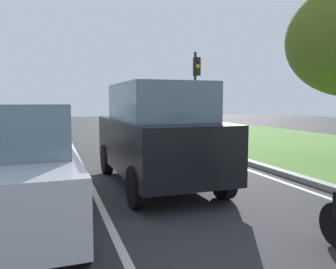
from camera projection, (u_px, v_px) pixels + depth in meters
ground_plane at (97, 154)px, 12.25m from camera, size 60.00×60.00×0.00m
lane_line_center at (77, 155)px, 12.02m from camera, size 0.12×32.00×0.01m
lane_line_right_edge at (190, 150)px, 13.40m from camera, size 0.12×32.00×0.01m
grass_verge_right at (295, 144)px, 14.96m from camera, size 9.00×48.00×0.06m
curb_right at (202, 148)px, 13.55m from camera, size 0.24×48.00×0.12m
car_suv_ahead at (157, 134)px, 7.70m from camera, size 2.03×4.53×2.28m
car_sedan_left_lane at (11, 168)px, 5.02m from camera, size 1.93×4.34×1.86m
car_hatchback_far at (26, 130)px, 11.91m from camera, size 1.80×3.74×1.78m
traffic_light_near_right at (196, 80)px, 17.30m from camera, size 0.32×0.50×4.34m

